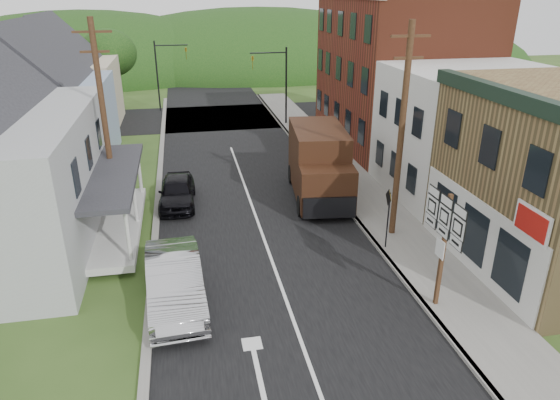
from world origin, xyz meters
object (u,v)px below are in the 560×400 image
route_sign_cluster (443,235)px  silver_sedan (175,282)px  delivery_van (319,164)px  warning_sign (388,211)px  dark_sedan (177,192)px

route_sign_cluster → silver_sedan: bearing=166.7°
delivery_van → warning_sign: (1.21, -6.08, -0.00)m
delivery_van → warning_sign: size_ratio=2.56×
route_sign_cluster → warning_sign: 4.24m
delivery_van → route_sign_cluster: route_sign_cluster is taller
dark_sedan → delivery_van: delivery_van is taller
dark_sedan → warning_sign: bearing=-34.9°
silver_sedan → delivery_van: delivery_van is taller
silver_sedan → delivery_van: bearing=45.1°
delivery_van → warning_sign: 6.20m
route_sign_cluster → warning_sign: route_sign_cluster is taller
silver_sedan → dark_sedan: (0.12, 8.66, -0.13)m
dark_sedan → route_sign_cluster: size_ratio=1.06×
silver_sedan → dark_sedan: size_ratio=1.22×
silver_sedan → warning_sign: bearing=11.1°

